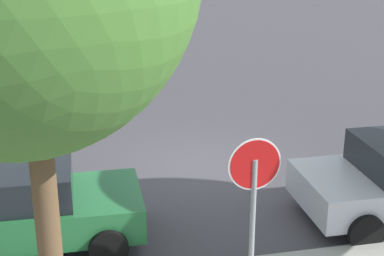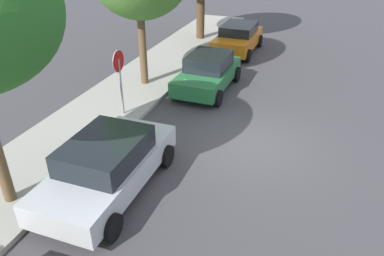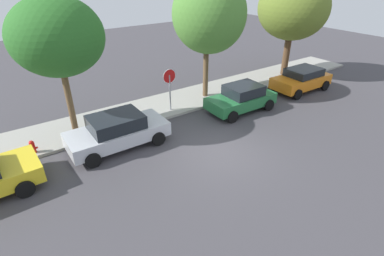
{
  "view_description": "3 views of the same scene",
  "coord_description": "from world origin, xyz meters",
  "px_view_note": "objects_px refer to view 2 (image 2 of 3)",
  "views": [
    {
      "loc": [
        2.72,
        11.73,
        5.28
      ],
      "look_at": [
        0.35,
        0.79,
        1.24
      ],
      "focal_mm": 55.0,
      "sensor_mm": 36.0,
      "label": 1
    },
    {
      "loc": [
        -9.96,
        -1.67,
        6.17
      ],
      "look_at": [
        -0.94,
        1.61,
        0.77
      ],
      "focal_mm": 35.0,
      "sensor_mm": 36.0,
      "label": 2
    },
    {
      "loc": [
        -7.28,
        -8.35,
        7.21
      ],
      "look_at": [
        -0.93,
        0.81,
        1.09
      ],
      "focal_mm": 28.0,
      "sensor_mm": 36.0,
      "label": 3
    }
  ],
  "objects_px": {
    "stop_sign": "(119,72)",
    "parked_car_silver": "(108,165)",
    "parked_car_orange": "(238,38)",
    "parked_car_green": "(208,72)"
  },
  "relations": [
    {
      "from": "stop_sign",
      "to": "parked_car_silver",
      "type": "bearing_deg",
      "value": -155.66
    },
    {
      "from": "parked_car_silver",
      "to": "stop_sign",
      "type": "bearing_deg",
      "value": 24.34
    },
    {
      "from": "stop_sign",
      "to": "parked_car_silver",
      "type": "xyz_separation_m",
      "value": [
        -3.73,
        -1.69,
        -0.91
      ]
    },
    {
      "from": "stop_sign",
      "to": "parked_car_silver",
      "type": "relative_size",
      "value": 0.56
    },
    {
      "from": "stop_sign",
      "to": "parked_car_orange",
      "type": "relative_size",
      "value": 0.61
    },
    {
      "from": "parked_car_orange",
      "to": "stop_sign",
      "type": "bearing_deg",
      "value": 166.97
    },
    {
      "from": "parked_car_green",
      "to": "parked_car_orange",
      "type": "height_order",
      "value": "parked_car_green"
    },
    {
      "from": "stop_sign",
      "to": "parked_car_silver",
      "type": "height_order",
      "value": "stop_sign"
    },
    {
      "from": "stop_sign",
      "to": "parked_car_orange",
      "type": "distance_m",
      "value": 8.87
    },
    {
      "from": "parked_car_silver",
      "to": "parked_car_orange",
      "type": "distance_m",
      "value": 12.33
    }
  ]
}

